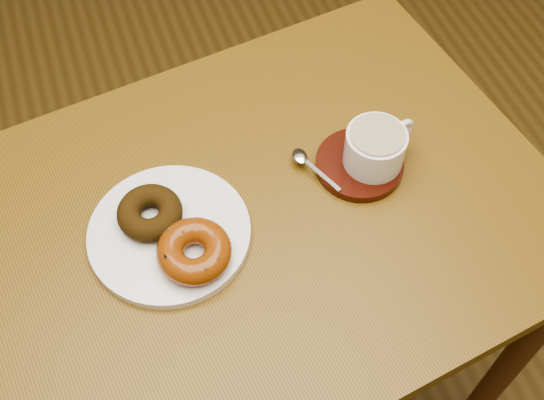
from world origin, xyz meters
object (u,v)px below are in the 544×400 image
object	(u,v)px
cafe_table	(260,255)
donut_plate	(169,233)
saucer	(359,164)
coffee_cup	(376,147)

from	to	relation	value
cafe_table	donut_plate	bearing A→B (deg)	170.67
cafe_table	donut_plate	xyz separation A→B (m)	(-0.13, 0.00, 0.14)
donut_plate	saucer	distance (m)	0.31
cafe_table	coffee_cup	bearing A→B (deg)	-1.76
coffee_cup	donut_plate	bearing A→B (deg)	167.14
cafe_table	saucer	world-z (taller)	saucer
saucer	coffee_cup	xyz separation A→B (m)	(0.02, -0.00, 0.04)
cafe_table	coffee_cup	size ratio (longest dim) A/B	8.10
saucer	coffee_cup	bearing A→B (deg)	-11.53
cafe_table	donut_plate	size ratio (longest dim) A/B	4.13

